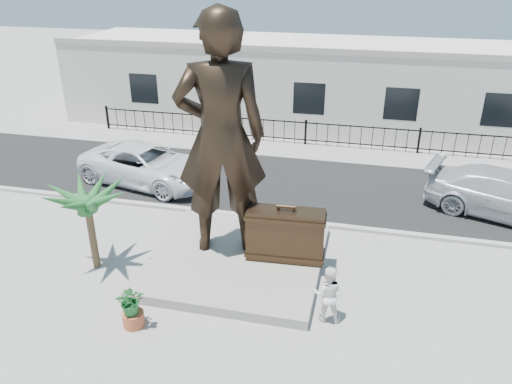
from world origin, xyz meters
TOP-DOWN VIEW (x-y plane):
  - ground at (0.00, 0.00)m, footprint 100.00×100.00m
  - street at (0.00, 8.00)m, footprint 40.00×7.00m
  - curb at (0.00, 4.50)m, footprint 40.00×0.25m
  - far_sidewalk at (0.00, 12.00)m, footprint 40.00×2.50m
  - plinth at (-0.50, 1.50)m, footprint 5.20×5.20m
  - fence at (0.00, 12.80)m, footprint 22.00×0.10m
  - building at (0.00, 17.00)m, footprint 28.00×7.00m
  - statue at (-1.04, 1.97)m, footprint 3.07×2.46m
  - suitcase at (0.98, 1.72)m, footprint 2.36×0.87m
  - tourist at (2.50, -0.48)m, footprint 0.82×0.66m
  - car_white at (-5.79, 6.60)m, footprint 6.22×3.83m
  - car_silver at (8.25, 6.86)m, footprint 6.14×4.01m
  - worker at (-4.32, 12.12)m, footprint 1.01×0.64m
  - palm_tree at (-4.68, 0.35)m, footprint 1.80×1.80m
  - planter at (-2.33, -1.90)m, footprint 0.56×0.56m
  - shrub at (-2.33, -1.90)m, footprint 0.90×0.85m

SIDE VIEW (x-z plane):
  - ground at x=0.00m, z-range 0.00..0.00m
  - palm_tree at x=-4.68m, z-range -1.60..1.60m
  - street at x=0.00m, z-range 0.00..0.01m
  - far_sidewalk at x=0.00m, z-range 0.00..0.02m
  - curb at x=0.00m, z-range 0.00..0.12m
  - plinth at x=-0.50m, z-range 0.00..0.30m
  - planter at x=-2.33m, z-range 0.00..0.40m
  - fence at x=0.00m, z-range 0.00..1.20m
  - worker at x=-4.32m, z-range 0.02..1.51m
  - shrub at x=-2.33m, z-range 0.40..1.19m
  - tourist at x=2.50m, z-range 0.00..1.61m
  - car_white at x=-5.79m, z-range 0.01..1.62m
  - car_silver at x=8.25m, z-range 0.01..1.66m
  - suitcase at x=0.98m, z-range 0.30..1.93m
  - building at x=0.00m, z-range 0.00..4.40m
  - statue at x=-1.04m, z-range 0.30..7.62m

